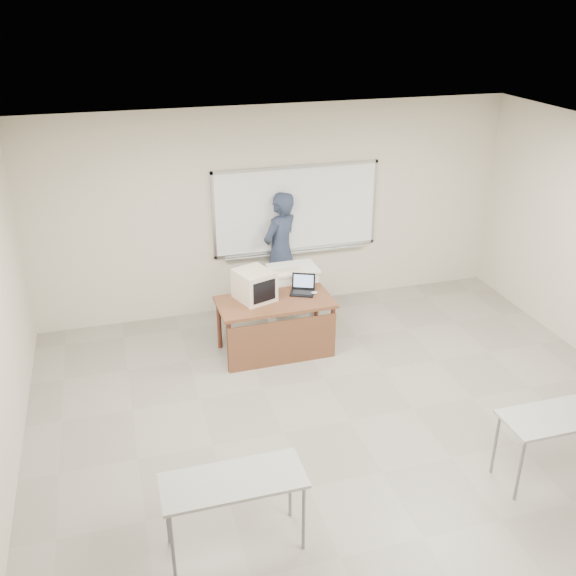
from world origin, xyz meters
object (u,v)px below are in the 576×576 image
object	(u,v)px
mouse	(314,293)
crt_monitor	(254,285)
laptop	(301,288)
presenter	(280,251)
podium	(293,297)
keyboard	(285,271)
whiteboard	(296,210)
instructor_desk	(277,318)

from	to	relation	value
mouse	crt_monitor	bearing A→B (deg)	-164.73
laptop	presenter	xyz separation A→B (m)	(0.04, 1.14, 0.09)
podium	presenter	bearing A→B (deg)	87.58
keyboard	whiteboard	bearing A→B (deg)	63.37
whiteboard	keyboard	xyz separation A→B (m)	(-0.43, -0.89, -0.55)
crt_monitor	presenter	xyz separation A→B (m)	(0.69, 1.17, -0.05)
podium	mouse	world-z (taller)	podium
mouse	keyboard	xyz separation A→B (m)	(-0.28, 0.43, 0.17)
crt_monitor	keyboard	size ratio (longest dim) A/B	1.08
whiteboard	crt_monitor	bearing A→B (deg)	-127.40
whiteboard	podium	bearing A→B (deg)	-110.15
instructor_desk	mouse	world-z (taller)	mouse
instructor_desk	podium	distance (m)	0.83
instructor_desk	mouse	size ratio (longest dim) A/B	15.52
instructor_desk	laptop	xyz separation A→B (m)	(0.40, 0.27, 0.25)
crt_monitor	mouse	size ratio (longest dim) A/B	5.00
whiteboard	mouse	distance (m)	1.51
whiteboard	podium	world-z (taller)	whiteboard
mouse	laptop	bearing A→B (deg)	165.94
instructor_desk	keyboard	bearing A→B (deg)	64.66
keyboard	instructor_desk	bearing A→B (deg)	-115.06
mouse	presenter	bearing A→B (deg)	115.93
mouse	presenter	xyz separation A→B (m)	(-0.11, 1.24, 0.13)
podium	mouse	distance (m)	0.64
instructor_desk	mouse	bearing A→B (deg)	15.45
instructor_desk	crt_monitor	world-z (taller)	crt_monitor
presenter	instructor_desk	bearing A→B (deg)	39.87
crt_monitor	laptop	xyz separation A→B (m)	(0.65, 0.03, -0.14)
mouse	presenter	size ratio (longest dim) A/B	0.05
laptop	keyboard	world-z (taller)	laptop
instructor_desk	presenter	distance (m)	1.51
keyboard	crt_monitor	bearing A→B (deg)	-146.30
podium	laptop	distance (m)	0.56
instructor_desk	keyboard	world-z (taller)	keyboard
crt_monitor	mouse	distance (m)	0.82
crt_monitor	laptop	bearing A→B (deg)	-17.09
crt_monitor	mouse	xyz separation A→B (m)	(0.80, -0.08, -0.18)
instructor_desk	laptop	world-z (taller)	laptop
whiteboard	crt_monitor	size ratio (longest dim) A/B	5.16
keyboard	presenter	xyz separation A→B (m)	(0.17, 0.81, -0.04)
presenter	laptop	bearing A→B (deg)	55.33
whiteboard	instructor_desk	bearing A→B (deg)	-115.31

